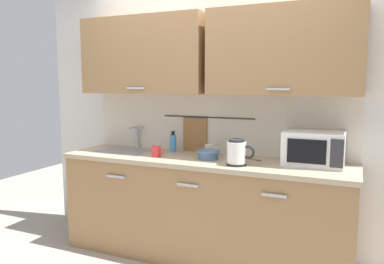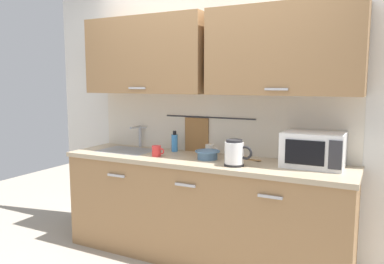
{
  "view_description": "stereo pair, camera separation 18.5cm",
  "coord_description": "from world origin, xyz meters",
  "px_view_note": "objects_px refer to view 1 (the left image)",
  "views": [
    {
      "loc": [
        1.22,
        -2.68,
        1.55
      ],
      "look_at": [
        -0.11,
        0.33,
        1.12
      ],
      "focal_mm": 35.5,
      "sensor_mm": 36.0,
      "label": 1
    },
    {
      "loc": [
        1.38,
        -2.6,
        1.55
      ],
      "look_at": [
        -0.11,
        0.33,
        1.12
      ],
      "focal_mm": 35.5,
      "sensor_mm": 36.0,
      "label": 2
    }
  ],
  "objects_px": {
    "electric_kettle": "(237,153)",
    "mixing_bowl": "(208,154)",
    "microwave": "(314,148)",
    "wooden_spoon": "(251,159)",
    "dish_soap_bottle": "(173,143)",
    "mug_near_sink": "(156,151)",
    "mug_by_kettle": "(209,150)"
  },
  "relations": [
    {
      "from": "electric_kettle",
      "to": "mixing_bowl",
      "type": "distance_m",
      "value": 0.33
    },
    {
      "from": "microwave",
      "to": "wooden_spoon",
      "type": "bearing_deg",
      "value": 178.42
    },
    {
      "from": "dish_soap_bottle",
      "to": "mixing_bowl",
      "type": "distance_m",
      "value": 0.48
    },
    {
      "from": "mug_near_sink",
      "to": "mug_by_kettle",
      "type": "bearing_deg",
      "value": 34.94
    },
    {
      "from": "microwave",
      "to": "mug_by_kettle",
      "type": "bearing_deg",
      "value": 175.53
    },
    {
      "from": "microwave",
      "to": "wooden_spoon",
      "type": "xyz_separation_m",
      "value": [
        -0.51,
        0.01,
        -0.13
      ]
    },
    {
      "from": "dish_soap_bottle",
      "to": "mug_near_sink",
      "type": "bearing_deg",
      "value": -94.36
    },
    {
      "from": "mixing_bowl",
      "to": "mug_by_kettle",
      "type": "height_order",
      "value": "mug_by_kettle"
    },
    {
      "from": "electric_kettle",
      "to": "dish_soap_bottle",
      "type": "height_order",
      "value": "electric_kettle"
    },
    {
      "from": "dish_soap_bottle",
      "to": "mug_near_sink",
      "type": "xyz_separation_m",
      "value": [
        -0.02,
        -0.28,
        -0.04
      ]
    },
    {
      "from": "mug_near_sink",
      "to": "mug_by_kettle",
      "type": "distance_m",
      "value": 0.48
    },
    {
      "from": "dish_soap_bottle",
      "to": "mug_by_kettle",
      "type": "relative_size",
      "value": 1.63
    },
    {
      "from": "dish_soap_bottle",
      "to": "mug_near_sink",
      "type": "relative_size",
      "value": 1.63
    },
    {
      "from": "electric_kettle",
      "to": "dish_soap_bottle",
      "type": "bearing_deg",
      "value": 155.48
    },
    {
      "from": "electric_kettle",
      "to": "dish_soap_bottle",
      "type": "xyz_separation_m",
      "value": [
        -0.73,
        0.33,
        -0.01
      ]
    },
    {
      "from": "microwave",
      "to": "mug_near_sink",
      "type": "distance_m",
      "value": 1.32
    },
    {
      "from": "mug_near_sink",
      "to": "mixing_bowl",
      "type": "xyz_separation_m",
      "value": [
        0.46,
        0.09,
        -0.0
      ]
    },
    {
      "from": "dish_soap_bottle",
      "to": "mug_by_kettle",
      "type": "bearing_deg",
      "value": -1.24
    },
    {
      "from": "mug_near_sink",
      "to": "wooden_spoon",
      "type": "bearing_deg",
      "value": 15.24
    },
    {
      "from": "microwave",
      "to": "mug_near_sink",
      "type": "xyz_separation_m",
      "value": [
        -1.31,
        -0.2,
        -0.09
      ]
    },
    {
      "from": "mixing_bowl",
      "to": "dish_soap_bottle",
      "type": "bearing_deg",
      "value": 155.56
    },
    {
      "from": "mug_near_sink",
      "to": "electric_kettle",
      "type": "bearing_deg",
      "value": -3.82
    },
    {
      "from": "mug_near_sink",
      "to": "wooden_spoon",
      "type": "height_order",
      "value": "mug_near_sink"
    },
    {
      "from": "mug_near_sink",
      "to": "microwave",
      "type": "bearing_deg",
      "value": 8.88
    },
    {
      "from": "electric_kettle",
      "to": "mixing_bowl",
      "type": "bearing_deg",
      "value": 155.35
    },
    {
      "from": "mug_near_sink",
      "to": "mug_by_kettle",
      "type": "xyz_separation_m",
      "value": [
        0.39,
        0.28,
        0.0
      ]
    },
    {
      "from": "wooden_spoon",
      "to": "electric_kettle",
      "type": "bearing_deg",
      "value": -99.91
    },
    {
      "from": "dish_soap_bottle",
      "to": "mixing_bowl",
      "type": "height_order",
      "value": "dish_soap_bottle"
    },
    {
      "from": "microwave",
      "to": "mug_near_sink",
      "type": "bearing_deg",
      "value": -171.12
    },
    {
      "from": "wooden_spoon",
      "to": "microwave",
      "type": "bearing_deg",
      "value": -1.58
    },
    {
      "from": "wooden_spoon",
      "to": "mug_by_kettle",
      "type": "bearing_deg",
      "value": 171.96
    },
    {
      "from": "mug_near_sink",
      "to": "mixing_bowl",
      "type": "bearing_deg",
      "value": 10.72
    }
  ]
}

